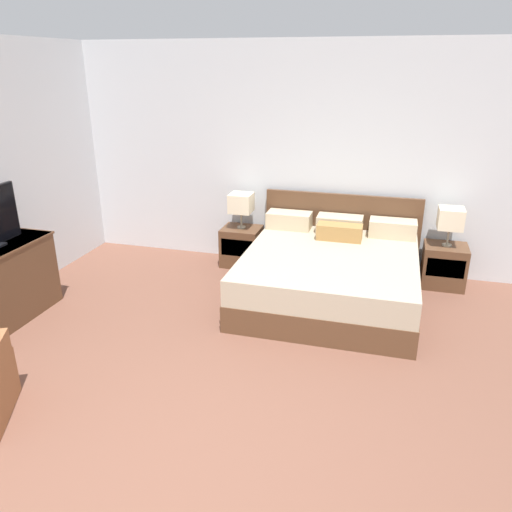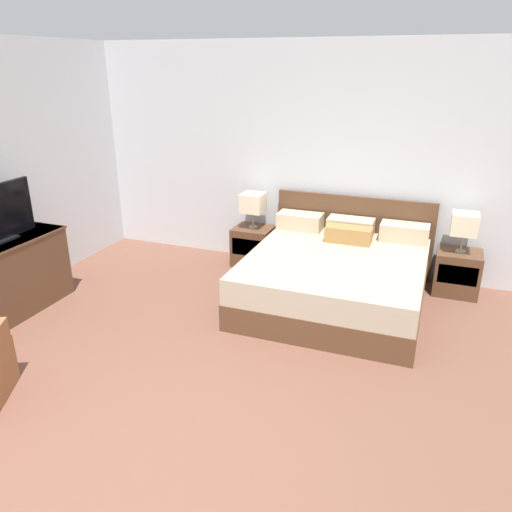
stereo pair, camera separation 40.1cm
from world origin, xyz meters
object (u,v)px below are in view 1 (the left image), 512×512
at_px(nightstand_right, 444,266).
at_px(table_lamp_right, 451,219).
at_px(nightstand_left, 242,246).
at_px(table_lamp_left, 241,203).
at_px(bed, 330,273).

distance_m(nightstand_right, table_lamp_right, 0.57).
relative_size(nightstand_left, nightstand_right, 1.00).
relative_size(nightstand_left, table_lamp_left, 1.11).
distance_m(nightstand_left, table_lamp_left, 0.57).
distance_m(bed, nightstand_right, 1.43).
xyz_separation_m(nightstand_right, table_lamp_left, (-2.48, 0.00, 0.57)).
height_order(bed, nightstand_right, bed).
relative_size(nightstand_left, table_lamp_right, 1.11).
bearing_deg(nightstand_right, table_lamp_right, 90.00).
bearing_deg(bed, nightstand_left, 150.26).
distance_m(nightstand_left, table_lamp_right, 2.55).
bearing_deg(nightstand_right, bed, -150.25).
bearing_deg(nightstand_left, table_lamp_left, 90.00).
relative_size(bed, table_lamp_left, 4.44).
relative_size(nightstand_right, table_lamp_right, 1.11).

